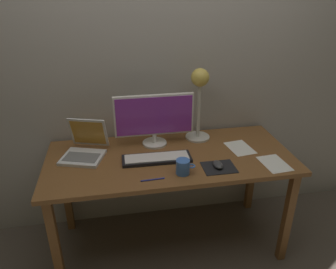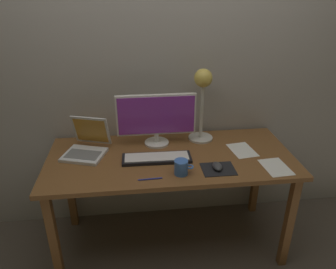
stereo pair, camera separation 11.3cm
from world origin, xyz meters
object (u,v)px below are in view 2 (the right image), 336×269
object	(u,v)px
monitor	(156,117)
desk_lamp	(203,92)
mouse	(217,166)
pen	(150,179)
coffee_mug	(181,167)
laptop	(87,143)
keyboard_main	(157,158)

from	to	relation	value
monitor	desk_lamp	bearing A→B (deg)	7.37
mouse	pen	world-z (taller)	mouse
desk_lamp	coffee_mug	world-z (taller)	desk_lamp
monitor	desk_lamp	world-z (taller)	desk_lamp
laptop	desk_lamp	world-z (taller)	desk_lamp
desk_lamp	coffee_mug	size ratio (longest dim) A/B	4.39
monitor	pen	world-z (taller)	monitor
keyboard_main	desk_lamp	distance (m)	0.55
mouse	pen	xyz separation A→B (m)	(-0.41, -0.07, -0.02)
keyboard_main	coffee_mug	world-z (taller)	coffee_mug
mouse	desk_lamp	bearing A→B (deg)	92.22
keyboard_main	laptop	bearing A→B (deg)	160.10
desk_lamp	laptop	bearing A→B (deg)	-172.57
mouse	monitor	bearing A→B (deg)	131.75
desk_lamp	coffee_mug	xyz separation A→B (m)	(-0.21, -0.45, -0.31)
laptop	mouse	world-z (taller)	laptop
keyboard_main	pen	world-z (taller)	keyboard_main
coffee_mug	keyboard_main	bearing A→B (deg)	125.55
laptop	pen	world-z (taller)	laptop
monitor	laptop	distance (m)	0.49
keyboard_main	pen	bearing A→B (deg)	-104.29
mouse	pen	distance (m)	0.42
keyboard_main	laptop	xyz separation A→B (m)	(-0.45, 0.16, 0.05)
coffee_mug	pen	bearing A→B (deg)	-167.97
monitor	coffee_mug	bearing A→B (deg)	-74.53
mouse	laptop	bearing A→B (deg)	158.46
mouse	pen	bearing A→B (deg)	-170.66
keyboard_main	laptop	world-z (taller)	laptop
desk_lamp	mouse	distance (m)	0.54
desk_lamp	mouse	world-z (taller)	desk_lamp
laptop	pen	size ratio (longest dim) A/B	2.46
laptop	mouse	xyz separation A→B (m)	(0.80, -0.32, -0.04)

